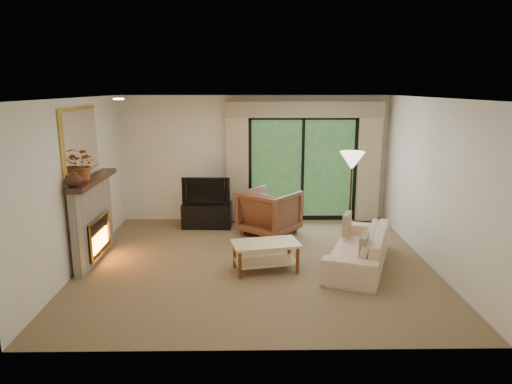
{
  "coord_description": "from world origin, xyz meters",
  "views": [
    {
      "loc": [
        -0.1,
        -6.88,
        2.75
      ],
      "look_at": [
        0.0,
        0.3,
        1.1
      ],
      "focal_mm": 32.0,
      "sensor_mm": 36.0,
      "label": 1
    }
  ],
  "objects_px": {
    "coffee_table": "(266,256)",
    "sofa": "(358,247)",
    "armchair": "(270,212)",
    "media_console": "(207,215)"
  },
  "relations": [
    {
      "from": "media_console",
      "to": "armchair",
      "type": "bearing_deg",
      "value": -17.71
    },
    {
      "from": "sofa",
      "to": "coffee_table",
      "type": "relative_size",
      "value": 2.02
    },
    {
      "from": "media_console",
      "to": "sofa",
      "type": "bearing_deg",
      "value": -36.05
    },
    {
      "from": "armchair",
      "to": "sofa",
      "type": "height_order",
      "value": "armchair"
    },
    {
      "from": "sofa",
      "to": "coffee_table",
      "type": "bearing_deg",
      "value": -61.75
    },
    {
      "from": "coffee_table",
      "to": "sofa",
      "type": "bearing_deg",
      "value": -4.25
    },
    {
      "from": "media_console",
      "to": "sofa",
      "type": "height_order",
      "value": "sofa"
    },
    {
      "from": "media_console",
      "to": "armchair",
      "type": "height_order",
      "value": "armchair"
    },
    {
      "from": "sofa",
      "to": "armchair",
      "type": "bearing_deg",
      "value": -119.42
    },
    {
      "from": "armchair",
      "to": "sofa",
      "type": "distance_m",
      "value": 2.09
    }
  ]
}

